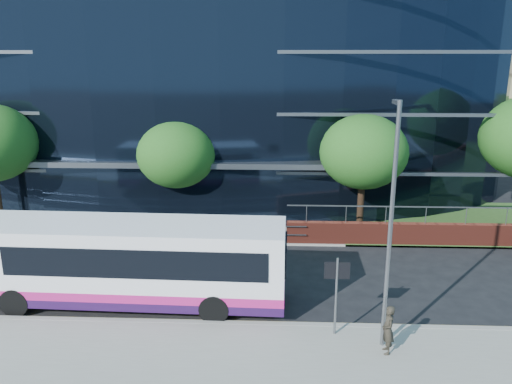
{
  "coord_description": "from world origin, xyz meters",
  "views": [
    {
      "loc": [
        2.45,
        -16.97,
        9.34
      ],
      "look_at": [
        1.39,
        8.0,
        2.57
      ],
      "focal_mm": 35.0,
      "sensor_mm": 36.0,
      "label": 1
    }
  ],
  "objects_px": {
    "tree_far_b": "(176,155)",
    "streetlight_east": "(391,221)",
    "tree_far_c": "(364,152)",
    "tree_dist_e": "(471,102)",
    "city_bus": "(130,262)",
    "street_sign": "(337,280)",
    "pedestrian_b": "(388,330)"
  },
  "relations": [
    {
      "from": "tree_far_b",
      "to": "streetlight_east",
      "type": "distance_m",
      "value": 14.74
    },
    {
      "from": "tree_far_b",
      "to": "tree_far_c",
      "type": "relative_size",
      "value": 0.93
    },
    {
      "from": "tree_dist_e",
      "to": "tree_far_b",
      "type": "bearing_deg",
      "value": -131.52
    },
    {
      "from": "tree_far_b",
      "to": "tree_far_c",
      "type": "height_order",
      "value": "tree_far_c"
    },
    {
      "from": "tree_far_b",
      "to": "city_bus",
      "type": "bearing_deg",
      "value": -90.76
    },
    {
      "from": "tree_dist_e",
      "to": "city_bus",
      "type": "bearing_deg",
      "value": -124.52
    },
    {
      "from": "tree_far_c",
      "to": "streetlight_east",
      "type": "xyz_separation_m",
      "value": [
        -1.0,
        -11.17,
        -0.1
      ]
    },
    {
      "from": "tree_far_c",
      "to": "tree_far_b",
      "type": "bearing_deg",
      "value": 177.14
    },
    {
      "from": "street_sign",
      "to": "tree_dist_e",
      "type": "distance_m",
      "value": 45.99
    },
    {
      "from": "city_bus",
      "to": "streetlight_east",
      "type": "bearing_deg",
      "value": -15.19
    },
    {
      "from": "street_sign",
      "to": "tree_far_c",
      "type": "bearing_deg",
      "value": 76.71
    },
    {
      "from": "tree_far_c",
      "to": "city_bus",
      "type": "relative_size",
      "value": 0.53
    },
    {
      "from": "tree_dist_e",
      "to": "pedestrian_b",
      "type": "xyz_separation_m",
      "value": [
        -17.95,
        -42.65,
        -3.57
      ]
    },
    {
      "from": "tree_far_c",
      "to": "tree_dist_e",
      "type": "height_order",
      "value": "same"
    },
    {
      "from": "street_sign",
      "to": "streetlight_east",
      "type": "relative_size",
      "value": 0.35
    },
    {
      "from": "tree_far_c",
      "to": "city_bus",
      "type": "bearing_deg",
      "value": -140.19
    },
    {
      "from": "tree_far_b",
      "to": "pedestrian_b",
      "type": "xyz_separation_m",
      "value": [
        9.05,
        -12.15,
        -3.25
      ]
    },
    {
      "from": "pedestrian_b",
      "to": "tree_far_c",
      "type": "bearing_deg",
      "value": 172.89
    },
    {
      "from": "street_sign",
      "to": "tree_dist_e",
      "type": "relative_size",
      "value": 0.43
    },
    {
      "from": "tree_dist_e",
      "to": "city_bus",
      "type": "distance_m",
      "value": 47.94
    },
    {
      "from": "tree_far_b",
      "to": "streetlight_east",
      "type": "relative_size",
      "value": 0.76
    },
    {
      "from": "tree_far_b",
      "to": "city_bus",
      "type": "xyz_separation_m",
      "value": [
        -0.12,
        -8.93,
        -2.47
      ]
    },
    {
      "from": "tree_far_b",
      "to": "tree_far_c",
      "type": "distance_m",
      "value": 10.02
    },
    {
      "from": "city_bus",
      "to": "pedestrian_b",
      "type": "bearing_deg",
      "value": -17.82
    },
    {
      "from": "street_sign",
      "to": "streetlight_east",
      "type": "xyz_separation_m",
      "value": [
        1.5,
        -0.59,
        2.29
      ]
    },
    {
      "from": "tree_far_b",
      "to": "streetlight_east",
      "type": "height_order",
      "value": "streetlight_east"
    },
    {
      "from": "tree_far_b",
      "to": "tree_dist_e",
      "type": "xyz_separation_m",
      "value": [
        27.0,
        30.5,
        0.33
      ]
    },
    {
      "from": "tree_dist_e",
      "to": "streetlight_east",
      "type": "bearing_deg",
      "value": -113.11
    },
    {
      "from": "tree_far_c",
      "to": "city_bus",
      "type": "height_order",
      "value": "tree_far_c"
    },
    {
      "from": "streetlight_east",
      "to": "tree_far_b",
      "type": "bearing_deg",
      "value": 127.63
    },
    {
      "from": "tree_far_b",
      "to": "tree_dist_e",
      "type": "bearing_deg",
      "value": 48.48
    },
    {
      "from": "tree_far_b",
      "to": "city_bus",
      "type": "relative_size",
      "value": 0.5
    }
  ]
}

